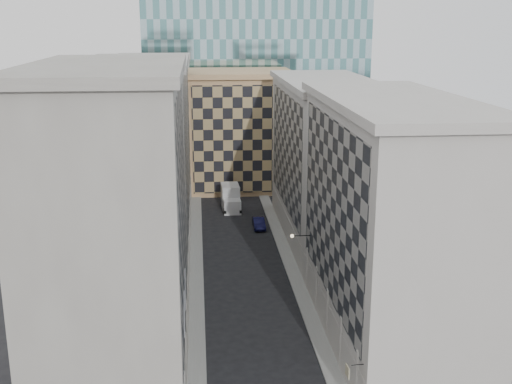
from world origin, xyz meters
TOP-DOWN VIEW (x-y plane):
  - sidewalk_west at (-5.25, 30.00)m, footprint 1.50×100.00m
  - sidewalk_east at (5.25, 30.00)m, footprint 1.50×100.00m
  - bldg_left_a at (-10.88, 11.00)m, footprint 10.80×22.80m
  - bldg_left_b at (-10.88, 33.00)m, footprint 10.80×22.80m
  - bldg_left_c at (-10.88, 55.00)m, footprint 10.80×22.80m
  - bldg_right_a at (10.88, 15.00)m, footprint 10.80×26.80m
  - bldg_right_b at (10.89, 42.00)m, footprint 10.80×28.80m
  - tan_block at (2.00, 67.90)m, footprint 16.80×14.80m
  - church_tower at (0.00, 82.00)m, footprint 7.20×7.20m
  - flagpoles_left at (-5.90, 6.00)m, footprint 0.10×6.33m
  - bracket_lamp at (4.38, 24.00)m, footprint 1.98×0.36m
  - box_truck at (-0.22, 54.69)m, footprint 2.73×6.27m
  - dark_car at (2.99, 45.42)m, footprint 1.51×4.22m
  - shop_sign at (4.95, 3.00)m, footprint 1.21×0.79m

SIDE VIEW (x-z plane):
  - sidewalk_west at x=-5.25m, z-range 0.00..0.15m
  - sidewalk_east at x=5.25m, z-range 0.00..0.15m
  - dark_car at x=2.99m, z-range 0.00..1.39m
  - box_truck at x=-0.22m, z-range -0.22..3.17m
  - shop_sign at x=4.95m, z-range 3.40..4.27m
  - bracket_lamp at x=4.38m, z-range 6.02..6.38m
  - flagpoles_left at x=-5.90m, z-range 6.83..9.17m
  - tan_block at x=2.00m, z-range 0.04..18.84m
  - bldg_right_b at x=10.89m, z-range 0.00..19.70m
  - bldg_right_a at x=10.88m, z-range -0.03..20.67m
  - bldg_left_c at x=-10.88m, z-range -0.02..21.68m
  - bldg_left_b at x=-10.88m, z-range -0.03..22.67m
  - bldg_left_a at x=-10.88m, z-range -0.03..23.67m
  - church_tower at x=0.00m, z-range 1.20..52.70m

